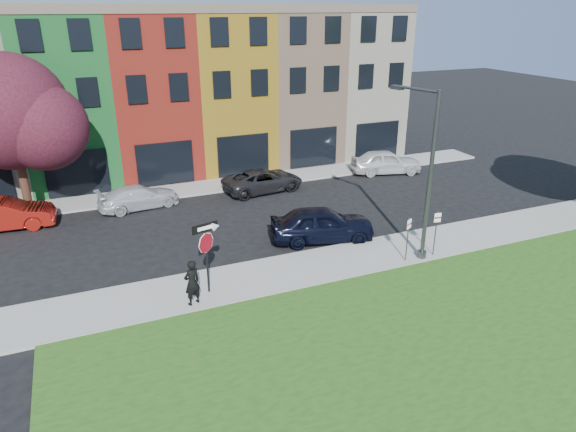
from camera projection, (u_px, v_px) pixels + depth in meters
name	position (u px, v px, depth m)	size (l,w,h in m)	color
ground	(375.00, 297.00, 19.80)	(120.00, 120.00, 0.00)	black
sidewalk_near	(378.00, 254.00, 23.05)	(40.00, 3.00, 0.12)	gray
sidewalk_far	(203.00, 187.00, 31.50)	(40.00, 2.40, 0.12)	gray
rowhouse_block	(184.00, 91.00, 35.08)	(30.00, 10.12, 10.00)	#BAB19A
stop_sign	(206.00, 244.00, 19.13)	(1.03, 0.29, 2.88)	black
man	(192.00, 283.00, 18.79)	(0.76, 0.63, 1.78)	black
sedan_near	(322.00, 224.00, 24.26)	(5.24, 3.05, 1.67)	black
parked_car_red	(3.00, 215.00, 25.50)	(4.85, 1.99, 1.56)	maroon
parked_car_silver	(139.00, 197.00, 28.26)	(4.60, 2.44, 1.27)	silver
parked_car_dark	(263.00, 180.00, 30.83)	(5.09, 2.77, 1.35)	black
parked_car_white	(386.00, 162.00, 34.10)	(4.94, 3.00, 1.57)	silver
street_lamp	(426.00, 177.00, 21.41)	(0.98, 2.52, 7.27)	#424547
parking_sign_a	(408.00, 234.00, 21.88)	(0.30, 0.17, 2.01)	#424547
parking_sign_b	(436.00, 228.00, 22.35)	(0.32, 0.10, 2.10)	#424547
tree_purple	(13.00, 114.00, 25.53)	(6.92, 6.05, 8.30)	black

